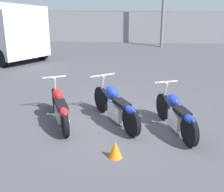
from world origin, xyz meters
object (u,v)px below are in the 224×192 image
Objects in this scene: motorcycle_slot_2 at (176,115)px; traffic_cone_far at (115,149)px; motorcycle_slot_1 at (116,106)px; parked_van at (0,28)px; motorcycle_slot_0 at (60,107)px.

motorcycle_slot_2 is 5.72× the size of traffic_cone_far.
motorcycle_slot_1 is 5.65× the size of traffic_cone_far.
motorcycle_slot_2 is 10.26m from parked_van.
motorcycle_slot_2 is (1.41, -0.37, -0.03)m from motorcycle_slot_1.
motorcycle_slot_1 is at bearing -98.91° from parked_van.
motorcycle_slot_1 is at bearing 93.49° from traffic_cone_far.
traffic_cone_far is at bearing -104.11° from parked_van.
parked_van is 10.40m from traffic_cone_far.
motorcycle_slot_0 is 0.40× the size of parked_van.
motorcycle_slot_0 is at bearing -106.61° from parked_van.
traffic_cone_far is (5.83, -8.54, -1.09)m from parked_van.
motorcycle_slot_2 is 0.39× the size of parked_van.
motorcycle_slot_0 is 8.37m from parked_van.
motorcycle_slot_0 reaches higher than traffic_cone_far.
parked_van is (-5.73, 6.95, 0.81)m from motorcycle_slot_1.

